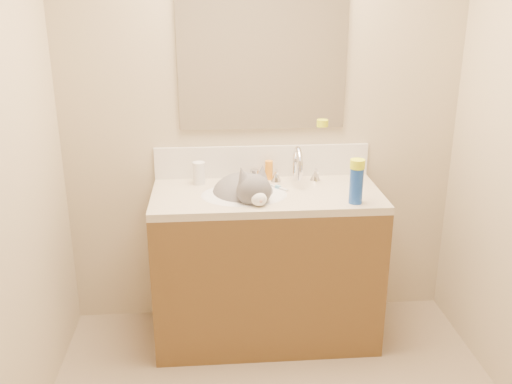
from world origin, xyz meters
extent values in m
cube|color=tan|center=(0.00, 1.25, 1.25)|extent=(2.20, 0.04, 2.50)
cube|color=brown|center=(0.00, 0.97, 0.41)|extent=(1.20, 0.55, 0.82)
cube|color=beige|center=(0.00, 0.97, 0.84)|extent=(1.20, 0.55, 0.04)
ellipsoid|color=white|center=(-0.12, 0.94, 0.79)|extent=(0.45, 0.36, 0.14)
cylinder|color=silver|center=(0.18, 1.16, 0.92)|extent=(0.04, 0.04, 0.11)
torus|color=silver|center=(0.18, 1.09, 0.97)|extent=(0.03, 0.20, 0.20)
cylinder|color=silver|center=(0.18, 1.01, 0.94)|extent=(0.03, 0.03, 0.06)
cone|color=silver|center=(0.07, 1.16, 0.89)|extent=(0.06, 0.06, 0.06)
cone|color=silver|center=(0.29, 1.16, 0.89)|extent=(0.06, 0.06, 0.06)
ellipsoid|color=#545154|center=(-0.12, 1.01, 0.83)|extent=(0.42, 0.45, 0.25)
ellipsoid|color=#545154|center=(-0.08, 0.84, 0.92)|extent=(0.21, 0.20, 0.17)
ellipsoid|color=#545154|center=(-0.10, 0.91, 0.89)|extent=(0.16, 0.16, 0.15)
cone|color=#545154|center=(-0.13, 0.85, 1.00)|extent=(0.10, 0.10, 0.11)
cone|color=#545154|center=(-0.03, 0.87, 1.00)|extent=(0.09, 0.10, 0.11)
ellipsoid|color=white|center=(-0.06, 0.77, 0.90)|extent=(0.09, 0.08, 0.07)
ellipsoid|color=white|center=(-0.09, 0.88, 0.83)|extent=(0.14, 0.11, 0.15)
sphere|color=tan|center=(-0.05, 0.74, 0.90)|extent=(0.02, 0.02, 0.02)
cylinder|color=#545154|center=(0.03, 1.03, 0.75)|extent=(0.17, 0.25, 0.05)
cube|color=silver|center=(0.00, 1.24, 0.95)|extent=(1.20, 0.02, 0.18)
cube|color=white|center=(0.00, 1.24, 1.54)|extent=(0.90, 0.02, 0.80)
cylinder|color=silver|center=(-0.35, 1.14, 0.92)|extent=(0.07, 0.07, 0.12)
cylinder|color=#D05522|center=(-0.35, 1.14, 0.90)|extent=(0.06, 0.06, 0.04)
cylinder|color=#B7B7BC|center=(-0.05, 1.19, 0.89)|extent=(0.06, 0.06, 0.06)
cylinder|color=orange|center=(0.03, 1.19, 0.91)|extent=(0.05, 0.05, 0.11)
cube|color=silver|center=(0.07, 1.03, 0.86)|extent=(0.10, 0.12, 0.01)
cube|color=#69B4E0|center=(0.07, 1.03, 0.87)|extent=(0.03, 0.03, 0.02)
cylinder|color=#1844AB|center=(0.42, 0.78, 0.95)|extent=(0.08, 0.08, 0.18)
cylinder|color=#DAEE19|center=(0.42, 0.78, 1.06)|extent=(0.09, 0.09, 0.04)
camera|label=1|loc=(-0.28, -1.82, 1.86)|focal=40.00mm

